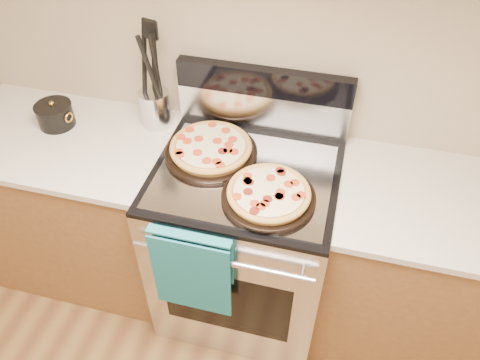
% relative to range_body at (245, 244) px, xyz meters
% --- Properties ---
extents(wall_back, '(4.00, 0.00, 4.00)m').
position_rel_range_body_xyz_m(wall_back, '(0.00, 0.35, 0.90)').
color(wall_back, tan).
rests_on(wall_back, ground).
extents(range_body, '(0.76, 0.68, 0.90)m').
position_rel_range_body_xyz_m(range_body, '(0.00, 0.00, 0.00)').
color(range_body, '#B7B7BC').
rests_on(range_body, ground).
extents(oven_window, '(0.56, 0.01, 0.40)m').
position_rel_range_body_xyz_m(oven_window, '(0.00, -0.34, 0.00)').
color(oven_window, black).
rests_on(oven_window, range_body).
extents(cooktop, '(0.76, 0.68, 0.02)m').
position_rel_range_body_xyz_m(cooktop, '(0.00, 0.00, 0.46)').
color(cooktop, black).
rests_on(cooktop, range_body).
extents(backsplash_lower, '(0.76, 0.06, 0.18)m').
position_rel_range_body_xyz_m(backsplash_lower, '(0.00, 0.31, 0.56)').
color(backsplash_lower, silver).
rests_on(backsplash_lower, cooktop).
extents(backsplash_upper, '(0.76, 0.06, 0.12)m').
position_rel_range_body_xyz_m(backsplash_upper, '(0.00, 0.31, 0.71)').
color(backsplash_upper, black).
rests_on(backsplash_upper, backsplash_lower).
extents(oven_handle, '(0.70, 0.03, 0.03)m').
position_rel_range_body_xyz_m(oven_handle, '(0.00, -0.38, 0.35)').
color(oven_handle, silver).
rests_on(oven_handle, range_body).
extents(dish_towel, '(0.32, 0.05, 0.42)m').
position_rel_range_body_xyz_m(dish_towel, '(-0.12, -0.38, 0.25)').
color(dish_towel, '#185F7A').
rests_on(dish_towel, oven_handle).
extents(foil_sheet, '(0.70, 0.55, 0.01)m').
position_rel_range_body_xyz_m(foil_sheet, '(0.00, -0.03, 0.47)').
color(foil_sheet, gray).
rests_on(foil_sheet, cooktop).
extents(cabinet_left, '(1.00, 0.62, 0.88)m').
position_rel_range_body_xyz_m(cabinet_left, '(-0.88, 0.03, -0.01)').
color(cabinet_left, brown).
rests_on(cabinet_left, ground).
extents(countertop_left, '(1.02, 0.64, 0.03)m').
position_rel_range_body_xyz_m(countertop_left, '(-0.88, 0.03, 0.45)').
color(countertop_left, beige).
rests_on(countertop_left, cabinet_left).
extents(cabinet_right, '(1.00, 0.62, 0.88)m').
position_rel_range_body_xyz_m(cabinet_right, '(0.88, 0.03, -0.01)').
color(cabinet_right, brown).
rests_on(cabinet_right, ground).
extents(countertop_right, '(1.02, 0.64, 0.03)m').
position_rel_range_body_xyz_m(countertop_right, '(0.88, 0.03, 0.45)').
color(countertop_right, beige).
rests_on(countertop_right, cabinet_right).
extents(pepperoni_pizza_back, '(0.51, 0.51, 0.05)m').
position_rel_range_body_xyz_m(pepperoni_pizza_back, '(-0.17, 0.07, 0.50)').
color(pepperoni_pizza_back, '#B47437').
rests_on(pepperoni_pizza_back, foil_sheet).
extents(pepperoni_pizza_front, '(0.42, 0.42, 0.05)m').
position_rel_range_body_xyz_m(pepperoni_pizza_front, '(0.12, -0.13, 0.50)').
color(pepperoni_pizza_front, '#B47437').
rests_on(pepperoni_pizza_front, foil_sheet).
extents(utensil_crock, '(0.15, 0.15, 0.17)m').
position_rel_range_body_xyz_m(utensil_crock, '(-0.48, 0.23, 0.55)').
color(utensil_crock, silver).
rests_on(utensil_crock, countertop_left).
extents(saucepan, '(0.19, 0.19, 0.10)m').
position_rel_range_body_xyz_m(saucepan, '(-0.92, 0.11, 0.51)').
color(saucepan, black).
rests_on(saucepan, countertop_left).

